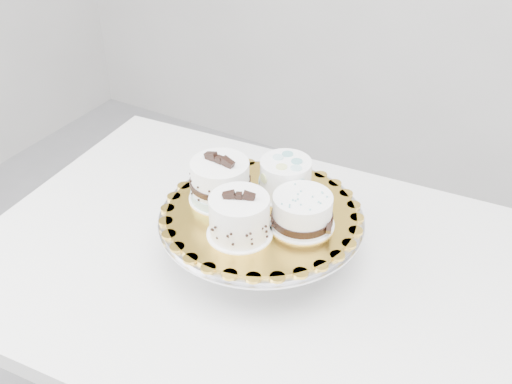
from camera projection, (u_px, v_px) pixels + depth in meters
The scene contains 7 objects.
table at pixel (273, 296), 1.28m from camera, with size 1.24×0.88×0.75m.
cake_stand at pixel (261, 228), 1.21m from camera, with size 0.38×0.38×0.10m.
cake_board at pixel (261, 213), 1.19m from camera, with size 0.35×0.35×0.01m, color gold.
cake_swirl at pixel (239, 217), 1.12m from camera, with size 0.14×0.14×0.09m.
cake_banded at pixel (220, 182), 1.21m from camera, with size 0.12×0.12×0.10m.
cake_dots at pixel (286, 177), 1.22m from camera, with size 0.12×0.12×0.07m.
cake_ribbon at pixel (303, 212), 1.14m from camera, with size 0.14×0.14×0.06m.
Camera 1 is at (0.52, -0.56, 1.57)m, focal length 45.00 mm.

